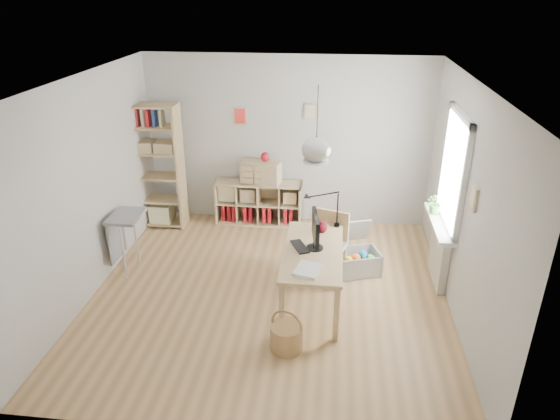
# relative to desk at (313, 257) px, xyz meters

# --- Properties ---
(ground) EXTENTS (4.50, 4.50, 0.00)m
(ground) POSITION_rel_desk_xyz_m (-0.55, 0.15, -0.66)
(ground) COLOR tan
(ground) RESTS_ON ground
(room_shell) EXTENTS (4.50, 4.50, 4.50)m
(room_shell) POSITION_rel_desk_xyz_m (-0.00, 0.00, 1.34)
(room_shell) COLOR silver
(room_shell) RESTS_ON ground
(window_unit) EXTENTS (0.07, 1.16, 1.46)m
(window_unit) POSITION_rel_desk_xyz_m (1.68, 0.75, 0.89)
(window_unit) COLOR white
(window_unit) RESTS_ON ground
(radiator) EXTENTS (0.10, 0.80, 0.80)m
(radiator) POSITION_rel_desk_xyz_m (1.64, 0.75, -0.26)
(radiator) COLOR silver
(radiator) RESTS_ON ground
(windowsill) EXTENTS (0.22, 1.20, 0.06)m
(windowsill) POSITION_rel_desk_xyz_m (1.59, 0.75, 0.17)
(windowsill) COLOR white
(windowsill) RESTS_ON radiator
(desk) EXTENTS (0.70, 1.50, 0.75)m
(desk) POSITION_rel_desk_xyz_m (0.00, 0.00, 0.00)
(desk) COLOR #D1B678
(desk) RESTS_ON ground
(cube_shelf) EXTENTS (1.40, 0.38, 0.72)m
(cube_shelf) POSITION_rel_desk_xyz_m (-1.02, 2.23, -0.36)
(cube_shelf) COLOR tan
(cube_shelf) RESTS_ON ground
(tall_bookshelf) EXTENTS (0.80, 0.38, 2.00)m
(tall_bookshelf) POSITION_rel_desk_xyz_m (-2.59, 1.95, 0.43)
(tall_bookshelf) COLOR #D1B678
(tall_bookshelf) RESTS_ON ground
(side_table) EXTENTS (0.40, 0.55, 0.85)m
(side_table) POSITION_rel_desk_xyz_m (-2.59, 0.50, 0.01)
(side_table) COLOR gray
(side_table) RESTS_ON ground
(chair) EXTENTS (0.58, 0.58, 0.93)m
(chair) POSITION_rel_desk_xyz_m (0.17, 0.63, -0.13)
(chair) COLOR gray
(chair) RESTS_ON ground
(wicker_basket) EXTENTS (0.36, 0.36, 0.50)m
(wicker_basket) POSITION_rel_desk_xyz_m (-0.23, -0.89, -0.50)
(wicker_basket) COLOR #A17448
(wicker_basket) RESTS_ON ground
(storage_chest) EXTENTS (0.79, 0.84, 0.64)m
(storage_chest) POSITION_rel_desk_xyz_m (0.56, 0.86, -0.45)
(storage_chest) COLOR silver
(storage_chest) RESTS_ON ground
(monitor) EXTENTS (0.20, 0.51, 0.44)m
(monitor) POSITION_rel_desk_xyz_m (0.02, 0.05, 0.34)
(monitor) COLOR black
(monitor) RESTS_ON desk
(keyboard) EXTENTS (0.27, 0.38, 0.02)m
(keyboard) POSITION_rel_desk_xyz_m (-0.16, 0.06, 0.10)
(keyboard) COLOR black
(keyboard) RESTS_ON desk
(task_lamp) EXTENTS (0.46, 0.17, 0.49)m
(task_lamp) POSITION_rel_desk_xyz_m (0.04, 0.61, 0.43)
(task_lamp) COLOR black
(task_lamp) RESTS_ON desk
(yarn_ball) EXTENTS (0.15, 0.15, 0.15)m
(yarn_ball) POSITION_rel_desk_xyz_m (0.08, 0.48, 0.17)
(yarn_ball) COLOR #490912
(yarn_ball) RESTS_ON desk
(paper_tray) EXTENTS (0.34, 0.38, 0.03)m
(paper_tray) POSITION_rel_desk_xyz_m (-0.03, -0.47, 0.11)
(paper_tray) COLOR white
(paper_tray) RESTS_ON desk
(drawer_chest) EXTENTS (0.67, 0.40, 0.36)m
(drawer_chest) POSITION_rel_desk_xyz_m (-0.96, 2.19, 0.24)
(drawer_chest) COLOR tan
(drawer_chest) RESTS_ON cube_shelf
(red_vase) EXTENTS (0.13, 0.13, 0.16)m
(red_vase) POSITION_rel_desk_xyz_m (-0.88, 2.19, 0.50)
(red_vase) COLOR maroon
(red_vase) RESTS_ON drawer_chest
(potted_plant) EXTENTS (0.29, 0.26, 0.30)m
(potted_plant) POSITION_rel_desk_xyz_m (1.57, 1.00, 0.35)
(potted_plant) COLOR #3B6C28
(potted_plant) RESTS_ON windowsill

